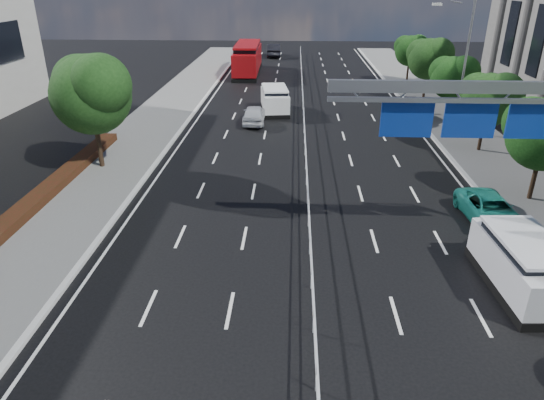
{
  "coord_description": "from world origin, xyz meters",
  "views": [
    {
      "loc": [
        -0.75,
        -8.28,
        10.33
      ],
      "look_at": [
        -1.54,
        8.8,
        2.4
      ],
      "focal_mm": 32.0,
      "sensor_mm": 36.0,
      "label": 1
    }
  ],
  "objects_px": {
    "near_car_silver": "(254,114)",
    "parked_car_dark": "(410,112)",
    "near_car_dark": "(274,50)",
    "silver_minivan": "(523,265)",
    "red_bus": "(248,58)",
    "white_minivan": "(275,100)",
    "overhead_gantry": "(492,113)",
    "parked_car_teal": "(490,210)"
  },
  "relations": [
    {
      "from": "near_car_silver",
      "to": "parked_car_dark",
      "type": "height_order",
      "value": "near_car_silver"
    },
    {
      "from": "near_car_dark",
      "to": "silver_minivan",
      "type": "bearing_deg",
      "value": 98.96
    },
    {
      "from": "red_bus",
      "to": "near_car_silver",
      "type": "height_order",
      "value": "red_bus"
    },
    {
      "from": "red_bus",
      "to": "parked_car_dark",
      "type": "bearing_deg",
      "value": -54.19
    },
    {
      "from": "red_bus",
      "to": "parked_car_dark",
      "type": "height_order",
      "value": "red_bus"
    },
    {
      "from": "near_car_dark",
      "to": "parked_car_dark",
      "type": "xyz_separation_m",
      "value": [
        12.07,
        -32.68,
        -0.15
      ]
    },
    {
      "from": "white_minivan",
      "to": "near_car_dark",
      "type": "bearing_deg",
      "value": 85.25
    },
    {
      "from": "silver_minivan",
      "to": "red_bus",
      "type": "bearing_deg",
      "value": 105.19
    },
    {
      "from": "silver_minivan",
      "to": "parked_car_dark",
      "type": "height_order",
      "value": "silver_minivan"
    },
    {
      "from": "near_car_silver",
      "to": "silver_minivan",
      "type": "relative_size",
      "value": 0.83
    },
    {
      "from": "white_minivan",
      "to": "silver_minivan",
      "type": "bearing_deg",
      "value": -75.62
    },
    {
      "from": "overhead_gantry",
      "to": "near_car_dark",
      "type": "bearing_deg",
      "value": 101.43
    },
    {
      "from": "overhead_gantry",
      "to": "near_car_silver",
      "type": "xyz_separation_m",
      "value": [
        -10.53,
        17.92,
        -4.91
      ]
    },
    {
      "from": "white_minivan",
      "to": "near_car_dark",
      "type": "height_order",
      "value": "white_minivan"
    },
    {
      "from": "overhead_gantry",
      "to": "parked_car_teal",
      "type": "xyz_separation_m",
      "value": [
        1.56,
        1.95,
        -4.99
      ]
    },
    {
      "from": "near_car_dark",
      "to": "overhead_gantry",
      "type": "bearing_deg",
      "value": 98.87
    },
    {
      "from": "parked_car_teal",
      "to": "silver_minivan",
      "type": "bearing_deg",
      "value": -102.01
    },
    {
      "from": "white_minivan",
      "to": "red_bus",
      "type": "relative_size",
      "value": 0.44
    },
    {
      "from": "white_minivan",
      "to": "parked_car_dark",
      "type": "bearing_deg",
      "value": -18.34
    },
    {
      "from": "red_bus",
      "to": "parked_car_dark",
      "type": "distance_m",
      "value": 24.3
    },
    {
      "from": "red_bus",
      "to": "white_minivan",
      "type": "bearing_deg",
      "value": -78.42
    },
    {
      "from": "near_car_silver",
      "to": "near_car_dark",
      "type": "relative_size",
      "value": 0.8
    },
    {
      "from": "near_car_silver",
      "to": "silver_minivan",
      "type": "bearing_deg",
      "value": 117.39
    },
    {
      "from": "near_car_silver",
      "to": "white_minivan",
      "type": "bearing_deg",
      "value": -113.22
    },
    {
      "from": "silver_minivan",
      "to": "parked_car_dark",
      "type": "relative_size",
      "value": 1.04
    },
    {
      "from": "parked_car_dark",
      "to": "white_minivan",
      "type": "bearing_deg",
      "value": 172.09
    },
    {
      "from": "near_car_dark",
      "to": "parked_car_dark",
      "type": "height_order",
      "value": "near_car_dark"
    },
    {
      "from": "overhead_gantry",
      "to": "parked_car_teal",
      "type": "relative_size",
      "value": 2.32
    },
    {
      "from": "near_car_silver",
      "to": "parked_car_teal",
      "type": "height_order",
      "value": "near_car_silver"
    },
    {
      "from": "overhead_gantry",
      "to": "parked_car_dark",
      "type": "xyz_separation_m",
      "value": [
        1.56,
        19.32,
        -4.91
      ]
    },
    {
      "from": "parked_car_dark",
      "to": "overhead_gantry",
      "type": "bearing_deg",
      "value": -91.58
    },
    {
      "from": "overhead_gantry",
      "to": "silver_minivan",
      "type": "relative_size",
      "value": 2.06
    },
    {
      "from": "overhead_gantry",
      "to": "parked_car_dark",
      "type": "distance_m",
      "value": 20.0
    },
    {
      "from": "overhead_gantry",
      "to": "white_minivan",
      "type": "bearing_deg",
      "value": 113.05
    },
    {
      "from": "near_car_dark",
      "to": "parked_car_dark",
      "type": "bearing_deg",
      "value": 107.71
    },
    {
      "from": "white_minivan",
      "to": "parked_car_teal",
      "type": "bearing_deg",
      "value": -68.66
    },
    {
      "from": "red_bus",
      "to": "silver_minivan",
      "type": "bearing_deg",
      "value": -72.83
    },
    {
      "from": "near_car_dark",
      "to": "parked_car_teal",
      "type": "bearing_deg",
      "value": 101.0
    },
    {
      "from": "white_minivan",
      "to": "near_car_dark",
      "type": "relative_size",
      "value": 0.97
    },
    {
      "from": "white_minivan",
      "to": "parked_car_dark",
      "type": "distance_m",
      "value": 10.86
    },
    {
      "from": "silver_minivan",
      "to": "white_minivan",
      "type": "bearing_deg",
      "value": 108.94
    },
    {
      "from": "overhead_gantry",
      "to": "red_bus",
      "type": "relative_size",
      "value": 0.91
    }
  ]
}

